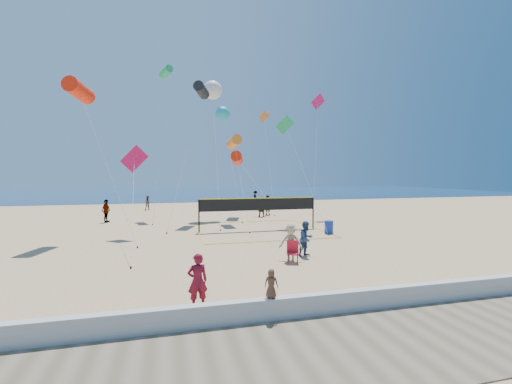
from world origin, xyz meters
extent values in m
plane|color=tan|center=(0.00, 0.00, 0.00)|extent=(120.00, 120.00, 0.00)
cube|color=navy|center=(0.00, 62.00, 0.01)|extent=(140.00, 50.00, 0.03)
cube|color=beige|center=(0.00, -3.00, 0.30)|extent=(32.00, 0.30, 0.60)
cube|color=#756350|center=(0.00, -5.00, 0.01)|extent=(32.00, 3.60, 0.03)
imported|color=maroon|center=(-2.83, -1.71, 0.83)|extent=(0.65, 0.48, 1.66)
imported|color=brown|center=(-0.93, -2.97, 1.00)|extent=(0.46, 0.41, 0.80)
imported|color=navy|center=(2.88, 3.59, 0.85)|extent=(1.02, 0.93, 1.71)
imported|color=tan|center=(1.85, 2.99, 0.85)|extent=(1.26, 1.08, 1.69)
imported|color=gray|center=(-8.62, 18.63, 0.96)|extent=(0.84, 1.21, 1.91)
imported|color=gray|center=(4.90, 19.09, 0.89)|extent=(1.73, 1.05, 1.78)
imported|color=gray|center=(5.88, 20.30, 0.97)|extent=(0.79, 0.85, 1.94)
imported|color=gray|center=(-5.78, 28.14, 0.78)|extent=(0.84, 0.70, 1.55)
imported|color=gray|center=(8.00, 33.37, 0.86)|extent=(0.73, 1.16, 1.72)
cube|color=red|center=(1.76, 2.47, 0.43)|extent=(0.65, 0.62, 0.06)
cube|color=red|center=(1.82, 2.67, 0.72)|extent=(0.52, 0.21, 0.53)
cylinder|color=black|center=(1.49, 2.35, 0.24)|extent=(0.11, 0.26, 0.69)
cylinder|color=black|center=(1.62, 2.72, 0.24)|extent=(0.11, 0.26, 0.69)
cylinder|color=black|center=(1.89, 2.22, 0.24)|extent=(0.11, 0.26, 0.69)
cylinder|color=black|center=(2.02, 2.58, 0.24)|extent=(0.11, 0.26, 0.69)
cylinder|color=navy|center=(6.87, 9.13, 0.43)|extent=(0.64, 0.64, 0.86)
cylinder|color=black|center=(-1.59, 11.74, 1.13)|extent=(0.10, 0.10, 2.26)
cylinder|color=black|center=(6.86, 11.71, 1.13)|extent=(0.10, 0.10, 2.26)
cube|color=black|center=(2.64, 11.72, 1.83)|extent=(8.46, 0.04, 0.85)
cube|color=yellow|center=(2.64, 11.72, 2.28)|extent=(8.46, 0.05, 0.06)
cube|color=yellow|center=(2.63, 7.50, 0.01)|extent=(8.66, 0.07, 0.02)
cube|color=yellow|center=(2.65, 15.95, 0.01)|extent=(8.66, 0.07, 0.02)
cylinder|color=red|center=(-8.85, 11.53, 9.13)|extent=(1.54, 2.52, 1.28)
cylinder|color=silver|center=(-7.06, 9.54, 4.59)|extent=(3.59, 4.00, 9.09)
cylinder|color=black|center=(-5.28, 7.54, 0.05)|extent=(0.08, 0.08, 0.10)
cylinder|color=black|center=(-0.70, 18.33, 11.25)|extent=(1.61, 2.35, 1.18)
cylinder|color=silver|center=(-2.22, 15.02, 5.65)|extent=(3.06, 6.64, 11.21)
cylinder|color=black|center=(-3.74, 11.71, 0.05)|extent=(0.08, 0.08, 0.10)
cylinder|color=orange|center=(1.77, 16.40, 6.68)|extent=(1.01, 2.13, 1.13)
cylinder|color=silver|center=(1.74, 13.45, 3.37)|extent=(0.07, 5.89, 6.64)
cylinder|color=black|center=(1.71, 10.51, 0.05)|extent=(0.08, 0.08, 0.10)
cube|color=#C1104F|center=(-5.72, 11.78, 5.00)|extent=(1.82, 0.36, 1.82)
cylinder|color=silver|center=(-5.47, 7.56, 2.52)|extent=(0.53, 8.44, 4.96)
cylinder|color=black|center=(-5.21, 3.35, 0.05)|extent=(0.08, 0.08, 0.10)
cube|color=#21A85A|center=(5.46, 14.15, 7.92)|extent=(1.54, 0.28, 1.53)
cylinder|color=silver|center=(5.96, 11.27, 3.99)|extent=(1.02, 5.77, 7.88)
cylinder|color=black|center=(6.47, 8.39, 0.05)|extent=(0.08, 0.08, 0.10)
cube|color=#CC1B62|center=(10.41, 18.71, 10.95)|extent=(1.62, 0.39, 1.63)
cylinder|color=silver|center=(8.78, 15.55, 5.50)|extent=(3.27, 6.34, 10.90)
cylinder|color=black|center=(7.15, 12.39, 0.05)|extent=(0.08, 0.08, 0.10)
sphere|color=white|center=(0.60, 20.87, 11.93)|extent=(2.11, 2.11, 1.75)
cylinder|color=silver|center=(0.26, 16.45, 5.99)|extent=(0.69, 8.86, 11.89)
cylinder|color=black|center=(-0.07, 12.03, 0.05)|extent=(0.08, 0.08, 0.10)
sphere|color=#21A3B6|center=(1.43, 20.16, 9.64)|extent=(1.69, 1.69, 1.33)
cylinder|color=silver|center=(1.84, 17.79, 4.85)|extent=(0.84, 4.76, 9.60)
cylinder|color=black|center=(2.25, 15.41, 0.05)|extent=(0.08, 0.08, 0.10)
cylinder|color=#21A85A|center=(-3.63, 22.57, 13.80)|extent=(1.37, 1.96, 0.99)
cylinder|color=silver|center=(-4.23, 19.32, 6.92)|extent=(1.21, 6.52, 13.75)
cylinder|color=black|center=(-4.82, 16.06, 0.05)|extent=(0.08, 0.08, 0.10)
cube|color=orange|center=(7.77, 28.36, 10.97)|extent=(1.25, 0.76, 1.43)
cylinder|color=silver|center=(7.02, 23.82, 5.51)|extent=(1.51, 9.10, 10.92)
cylinder|color=black|center=(6.27, 19.28, 0.05)|extent=(0.08, 0.08, 0.10)
cylinder|color=red|center=(2.74, 20.07, 5.50)|extent=(1.63, 2.65, 1.35)
cylinder|color=silver|center=(3.78, 15.74, 2.78)|extent=(2.08, 8.66, 5.46)
cylinder|color=black|center=(4.81, 11.42, 0.05)|extent=(0.08, 0.08, 0.10)
camera|label=1|loc=(-3.67, -11.82, 4.00)|focal=24.00mm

